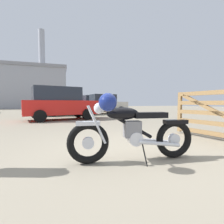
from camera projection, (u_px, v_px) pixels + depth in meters
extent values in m
plane|color=gray|center=(133.00, 152.00, 3.06)|extent=(80.00, 80.00, 0.00)
torus|color=black|center=(88.00, 143.00, 2.48)|extent=(0.65, 0.23, 0.64)
cylinder|color=silver|center=(88.00, 143.00, 2.48)|extent=(0.19, 0.11, 0.18)
torus|color=black|center=(174.00, 139.00, 2.76)|extent=(0.65, 0.23, 0.64)
cylinder|color=silver|center=(174.00, 139.00, 2.76)|extent=(0.19, 0.11, 0.18)
cube|color=silver|center=(88.00, 123.00, 2.46)|extent=(0.38, 0.20, 0.06)
cube|color=black|center=(175.00, 122.00, 2.75)|extent=(0.42, 0.20, 0.07)
cylinder|color=silver|center=(97.00, 125.00, 2.41)|extent=(0.29, 0.09, 0.58)
cylinder|color=silver|center=(96.00, 124.00, 2.56)|extent=(0.29, 0.09, 0.58)
sphere|color=silver|center=(99.00, 108.00, 2.48)|extent=(0.17, 0.17, 0.17)
cylinder|color=silver|center=(104.00, 104.00, 2.49)|extent=(0.15, 0.61, 0.03)
sphere|color=navy|center=(108.00, 102.00, 2.20)|extent=(0.25, 0.25, 0.25)
cylinder|color=black|center=(130.00, 125.00, 2.59)|extent=(0.75, 0.20, 0.47)
ellipsoid|color=black|center=(123.00, 114.00, 2.56)|extent=(0.55, 0.32, 0.20)
cube|color=black|center=(150.00, 115.00, 2.65)|extent=(0.57, 0.30, 0.09)
cube|color=slate|center=(132.00, 129.00, 2.60)|extent=(0.29, 0.23, 0.26)
cylinder|color=silver|center=(135.00, 138.00, 2.62)|extent=(0.25, 0.24, 0.22)
cylinder|color=silver|center=(159.00, 144.00, 2.60)|extent=(0.70, 0.19, 0.14)
cylinder|color=silver|center=(154.00, 141.00, 2.80)|extent=(0.70, 0.19, 0.14)
cylinder|color=black|center=(144.00, 153.00, 2.48)|extent=(0.07, 0.24, 0.33)
cube|color=olive|center=(180.00, 112.00, 5.01)|extent=(0.09, 0.11, 1.20)
cube|color=olive|center=(220.00, 135.00, 3.98)|extent=(0.32, 2.40, 0.11)
cube|color=olive|center=(221.00, 124.00, 3.96)|extent=(0.32, 2.40, 0.11)
cube|color=olive|center=(221.00, 114.00, 3.95)|extent=(0.32, 2.40, 0.11)
cube|color=olive|center=(222.00, 103.00, 3.93)|extent=(0.32, 2.40, 0.11)
cube|color=olive|center=(222.00, 92.00, 3.92)|extent=(0.32, 2.40, 0.11)
cube|color=olive|center=(221.00, 114.00, 3.95)|extent=(0.30, 2.19, 1.08)
cylinder|color=black|center=(78.00, 113.00, 10.37)|extent=(0.62, 0.27, 0.60)
cylinder|color=black|center=(88.00, 114.00, 8.95)|extent=(0.62, 0.27, 0.60)
cylinder|color=black|center=(37.00, 114.00, 9.18)|extent=(0.62, 0.27, 0.60)
cylinder|color=black|center=(40.00, 116.00, 7.76)|extent=(0.62, 0.27, 0.60)
cube|color=red|center=(62.00, 107.00, 9.05)|extent=(4.08, 2.14, 0.76)
cube|color=#232833|center=(57.00, 94.00, 8.88)|extent=(2.58, 1.82, 0.72)
cylinder|color=black|center=(91.00, 111.00, 13.05)|extent=(0.63, 0.24, 0.62)
cylinder|color=black|center=(85.00, 110.00, 14.60)|extent=(0.63, 0.24, 0.62)
cylinder|color=black|center=(121.00, 110.00, 14.21)|extent=(0.63, 0.24, 0.62)
cylinder|color=black|center=(112.00, 109.00, 15.76)|extent=(0.63, 0.24, 0.62)
cube|color=beige|center=(103.00, 106.00, 14.38)|extent=(4.29, 1.96, 0.72)
cube|color=#232833|center=(103.00, 98.00, 14.35)|extent=(2.09, 1.67, 0.64)
cylinder|color=black|center=(79.00, 110.00, 13.74)|extent=(0.62, 0.28, 0.60)
cylinder|color=black|center=(86.00, 111.00, 12.34)|extent=(0.62, 0.28, 0.60)
cylinder|color=black|center=(49.00, 111.00, 12.49)|extent=(0.62, 0.28, 0.60)
cylinder|color=black|center=(53.00, 112.00, 11.09)|extent=(0.62, 0.28, 0.60)
cube|color=#23663D|center=(67.00, 106.00, 12.40)|extent=(4.11, 2.24, 0.76)
cube|color=#232833|center=(64.00, 96.00, 12.23)|extent=(2.61, 1.88, 0.72)
cylinder|color=black|center=(86.00, 109.00, 16.55)|extent=(0.67, 0.31, 0.64)
cylinder|color=black|center=(80.00, 108.00, 18.05)|extent=(0.67, 0.31, 0.64)
cylinder|color=black|center=(111.00, 108.00, 18.12)|extent=(0.67, 0.31, 0.64)
cylinder|color=black|center=(104.00, 108.00, 19.62)|extent=(0.67, 0.31, 0.64)
cube|color=red|center=(96.00, 105.00, 18.07)|extent=(4.92, 2.50, 0.74)
cube|color=#232833|center=(98.00, 99.00, 18.18)|extent=(3.71, 2.15, 0.68)
cube|color=#9EA0A8|center=(18.00, 90.00, 29.34)|extent=(17.18, 11.59, 6.68)
cube|color=gray|center=(18.00, 69.00, 29.14)|extent=(17.50, 11.92, 0.50)
cylinder|color=#9EA0A8|center=(42.00, 51.00, 30.15)|extent=(1.10, 1.10, 7.71)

